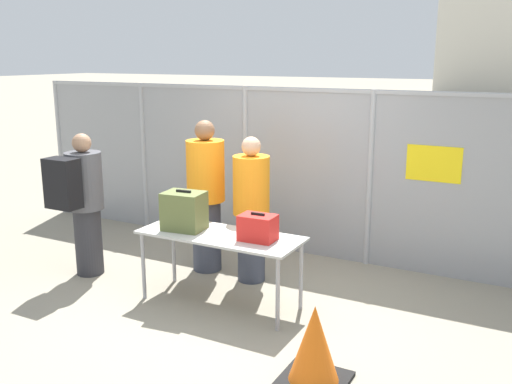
{
  "coord_description": "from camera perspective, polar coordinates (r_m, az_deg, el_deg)",
  "views": [
    {
      "loc": [
        2.72,
        -4.6,
        2.45
      ],
      "look_at": [
        -0.04,
        0.6,
        1.05
      ],
      "focal_mm": 40.0,
      "sensor_mm": 36.0,
      "label": 1
    }
  ],
  "objects": [
    {
      "name": "traffic_cone",
      "position": [
        4.51,
        5.84,
        -15.19
      ],
      "size": [
        0.51,
        0.51,
        0.64
      ],
      "color": "black",
      "rests_on": "ground_plane"
    },
    {
      "name": "inspection_table",
      "position": [
        5.69,
        -3.62,
        -4.87
      ],
      "size": [
        1.65,
        0.65,
        0.74
      ],
      "color": "#B2B2AD",
      "rests_on": "ground_plane"
    },
    {
      "name": "ground_plane",
      "position": [
        5.88,
        -2.45,
        -11.26
      ],
      "size": [
        120.0,
        120.0,
        0.0
      ],
      "primitive_type": "plane",
      "color": "gray"
    },
    {
      "name": "security_worker_far",
      "position": [
        6.56,
        -5.02,
        -0.23
      ],
      "size": [
        0.44,
        0.44,
        1.76
      ],
      "rotation": [
        0.0,
        0.0,
        2.77
      ],
      "color": "#383D4C",
      "rests_on": "ground_plane"
    },
    {
      "name": "traveler_hooded",
      "position": [
        6.65,
        -17.05,
        -0.71
      ],
      "size": [
        0.4,
        0.62,
        1.63
      ],
      "rotation": [
        0.0,
        0.0,
        0.38
      ],
      "color": "#2D2D33",
      "rests_on": "ground_plane"
    },
    {
      "name": "suitcase_red",
      "position": [
        5.44,
        0.18,
        -3.58
      ],
      "size": [
        0.35,
        0.25,
        0.27
      ],
      "color": "red",
      "rests_on": "inspection_table"
    },
    {
      "name": "security_worker_near",
      "position": [
        6.23,
        -0.47,
        -1.6
      ],
      "size": [
        0.4,
        0.4,
        1.62
      ],
      "rotation": [
        0.0,
        0.0,
        3.15
      ],
      "color": "#383D4C",
      "rests_on": "ground_plane"
    },
    {
      "name": "utility_trailer",
      "position": [
        7.97,
        20.55,
        -2.25
      ],
      "size": [
        4.56,
        2.24,
        0.72
      ],
      "color": "white",
      "rests_on": "ground_plane"
    },
    {
      "name": "fence_section",
      "position": [
        7.08,
        4.94,
        2.31
      ],
      "size": [
        8.42,
        0.07,
        2.09
      ],
      "color": "#9EA0A5",
      "rests_on": "ground_plane"
    },
    {
      "name": "suitcase_olive",
      "position": [
        5.8,
        -7.2,
        -1.89
      ],
      "size": [
        0.43,
        0.35,
        0.41
      ],
      "color": "#566033",
      "rests_on": "inspection_table"
    }
  ]
}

